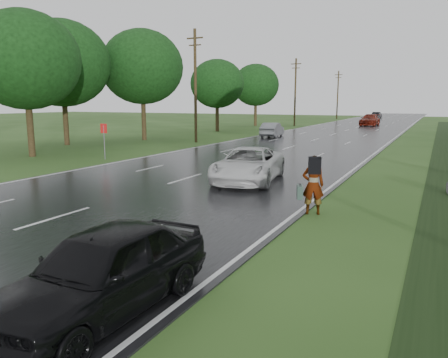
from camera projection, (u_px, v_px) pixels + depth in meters
ground at (55, 219)px, 13.94m from camera, size 220.00×220.00×0.00m
road at (342, 132)px, 53.64m from camera, size 14.00×180.00×0.04m
edge_stripe_east at (401, 133)px, 50.69m from camera, size 0.12×180.00×0.01m
edge_stripe_west at (289, 130)px, 56.59m from camera, size 0.12×180.00×0.01m
center_line at (342, 132)px, 53.64m from camera, size 0.12×180.00×0.01m
road_sign at (104, 134)px, 27.95m from camera, size 0.50×0.06×2.30m
utility_pole_mid at (195, 84)px, 39.10m from camera, size 1.60×0.26×10.00m
utility_pole_far at (295, 91)px, 65.57m from camera, size 1.60×0.26×10.00m
utility_pole_distant at (338, 94)px, 92.05m from camera, size 1.60×0.26×10.00m
tree_west_b at (25, 60)px, 28.64m from camera, size 7.20×7.20×9.62m
tree_west_c at (142, 67)px, 41.33m from camera, size 7.80×7.80×10.43m
tree_west_d at (217, 84)px, 53.53m from camera, size 6.60×6.60×8.80m
tree_west_e at (62, 63)px, 36.48m from camera, size 8.00×8.00×10.44m
tree_west_f at (256, 85)px, 66.09m from camera, size 7.00×7.00×9.29m
pedestrian at (312, 184)px, 14.39m from camera, size 1.03×0.79×1.97m
white_pickup at (248, 165)px, 20.15m from camera, size 3.45×5.96×1.56m
dark_sedan at (103, 270)px, 7.56m from camera, size 1.96×4.61×1.56m
silver_sedan at (272, 130)px, 45.38m from camera, size 2.06×4.67×1.49m
far_car_red at (370, 120)px, 66.91m from camera, size 2.57×5.99×1.72m
far_car_dark at (377, 115)px, 95.37m from camera, size 1.76×4.27×1.38m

